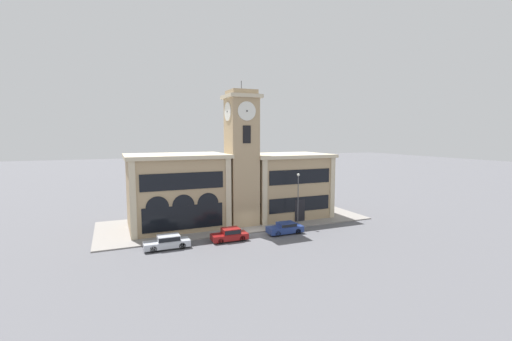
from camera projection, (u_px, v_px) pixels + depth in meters
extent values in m
plane|color=#56565B|center=(255.00, 233.00, 41.58)|extent=(300.00, 300.00, 0.00)
cube|color=gray|center=(237.00, 221.00, 47.42)|extent=(36.03, 12.80, 0.15)
cube|color=tan|center=(242.00, 163.00, 44.69)|extent=(3.65, 3.65, 16.55)
cube|color=beige|center=(241.00, 97.00, 43.82)|extent=(4.35, 4.35, 0.45)
cube|color=tan|center=(241.00, 93.00, 43.77)|extent=(3.35, 3.35, 0.60)
cylinder|color=#4C4C51|center=(241.00, 86.00, 43.67)|extent=(0.10, 0.10, 1.20)
cylinder|color=silver|center=(247.00, 111.00, 42.30)|extent=(2.37, 0.10, 2.37)
cylinder|color=black|center=(247.00, 111.00, 42.24)|extent=(0.19, 0.04, 0.19)
cylinder|color=silver|center=(228.00, 112.00, 43.28)|extent=(0.10, 2.37, 2.37)
cylinder|color=black|center=(227.00, 112.00, 43.26)|extent=(0.04, 0.19, 0.19)
cube|color=black|center=(247.00, 134.00, 42.61)|extent=(1.02, 0.10, 2.20)
cube|color=tan|center=(177.00, 193.00, 44.05)|extent=(11.89, 8.29, 9.03)
cube|color=beige|center=(176.00, 156.00, 43.57)|extent=(12.59, 8.99, 0.45)
cube|color=beige|center=(133.00, 202.00, 38.02)|extent=(0.70, 0.16, 9.03)
cube|color=beige|center=(229.00, 195.00, 42.39)|extent=(0.70, 0.16, 9.03)
cube|color=black|center=(183.00, 181.00, 40.02)|extent=(9.75, 0.10, 1.99)
cube|color=black|center=(184.00, 218.00, 40.47)|extent=(9.51, 0.10, 2.89)
cylinder|color=black|center=(158.00, 208.00, 39.15)|extent=(2.62, 0.06, 2.62)
cylinder|color=black|center=(183.00, 206.00, 40.31)|extent=(2.62, 0.06, 2.62)
cylinder|color=black|center=(208.00, 204.00, 41.47)|extent=(2.62, 0.06, 2.62)
cube|color=tan|center=(286.00, 186.00, 50.24)|extent=(11.27, 8.29, 8.73)
cube|color=beige|center=(286.00, 155.00, 49.77)|extent=(11.97, 8.99, 0.45)
cube|color=beige|center=(265.00, 193.00, 44.34)|extent=(0.70, 0.16, 8.73)
cube|color=beige|center=(332.00, 188.00, 48.46)|extent=(0.70, 0.16, 8.73)
cube|color=black|center=(300.00, 177.00, 46.22)|extent=(9.24, 0.10, 1.92)
cube|color=black|center=(300.00, 211.00, 46.69)|extent=(1.50, 0.12, 3.14)
cube|color=black|center=(300.00, 204.00, 46.61)|extent=(9.24, 0.10, 1.96)
cube|color=#B2B7C1|center=(167.00, 244.00, 35.89)|extent=(4.72, 1.75, 0.65)
cube|color=#B2B7C1|center=(169.00, 238.00, 35.90)|extent=(2.27, 1.57, 0.58)
cube|color=black|center=(169.00, 238.00, 35.90)|extent=(2.18, 1.60, 0.44)
cylinder|color=black|center=(153.00, 249.00, 34.66)|extent=(0.70, 0.22, 0.70)
cylinder|color=black|center=(152.00, 245.00, 36.04)|extent=(0.70, 0.22, 0.70)
cylinder|color=black|center=(182.00, 246.00, 35.78)|extent=(0.70, 0.22, 0.70)
cylinder|color=black|center=(180.00, 242.00, 37.17)|extent=(0.70, 0.22, 0.70)
cube|color=maroon|center=(229.00, 236.00, 38.60)|extent=(4.07, 1.77, 0.65)
cube|color=maroon|center=(231.00, 231.00, 38.59)|extent=(1.96, 1.59, 0.59)
cube|color=black|center=(231.00, 231.00, 38.59)|extent=(1.88, 1.62, 0.45)
cylinder|color=black|center=(221.00, 241.00, 37.42)|extent=(0.65, 0.22, 0.65)
cylinder|color=black|center=(217.00, 237.00, 38.83)|extent=(0.65, 0.22, 0.65)
cylinder|color=black|center=(242.00, 238.00, 38.40)|extent=(0.65, 0.22, 0.65)
cylinder|color=black|center=(238.00, 235.00, 39.80)|extent=(0.65, 0.22, 0.65)
cube|color=navy|center=(285.00, 229.00, 41.35)|extent=(4.36, 1.81, 0.72)
cube|color=navy|center=(286.00, 224.00, 41.36)|extent=(2.10, 1.62, 0.45)
cube|color=black|center=(286.00, 224.00, 41.36)|extent=(2.01, 1.66, 0.34)
cylinder|color=black|center=(278.00, 234.00, 40.13)|extent=(0.70, 0.22, 0.70)
cylinder|color=black|center=(272.00, 230.00, 41.57)|extent=(0.70, 0.22, 0.70)
cylinder|color=black|center=(298.00, 231.00, 41.18)|extent=(0.70, 0.22, 0.70)
cylinder|color=black|center=(292.00, 228.00, 42.62)|extent=(0.70, 0.22, 0.70)
cylinder|color=#4C4C51|center=(298.00, 201.00, 44.29)|extent=(0.12, 0.12, 6.47)
sphere|color=silver|center=(298.00, 175.00, 43.94)|extent=(0.36, 0.36, 0.36)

